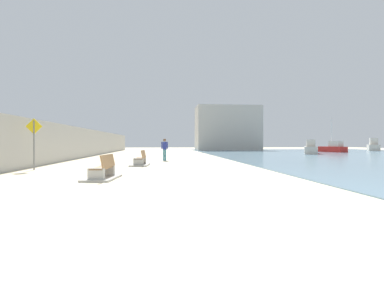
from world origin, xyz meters
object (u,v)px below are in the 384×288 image
object	(u,v)px
bench_near	(103,173)
boat_outer	(373,146)
bench_far	(140,162)
person_walking	(165,148)
boat_far_left	(333,148)
boat_mid_bay	(310,148)
pedestrian_sign	(34,138)

from	to	relation	value
bench_near	boat_outer	size ratio (longest dim) A/B	0.41
bench_far	person_walking	size ratio (longest dim) A/B	1.21
person_walking	boat_far_left	xyz separation A→B (m)	(25.35, 17.75, -0.38)
boat_outer	boat_mid_bay	bearing A→B (deg)	-145.42
person_walking	bench_far	bearing A→B (deg)	-107.98
boat_far_left	pedestrian_sign	distance (m)	40.91
boat_mid_bay	pedestrian_sign	xyz separation A→B (m)	(-25.65, -19.32, 1.00)
boat_outer	boat_far_left	xyz separation A→B (m)	(-11.91, -7.01, -0.18)
bench_near	pedestrian_sign	world-z (taller)	pedestrian_sign
pedestrian_sign	person_walking	bearing A→B (deg)	46.62
bench_far	boat_far_left	bearing A→B (deg)	39.98
boat_far_left	person_walking	bearing A→B (deg)	-145.00
boat_far_left	boat_mid_bay	distance (m)	8.80
person_walking	boat_outer	size ratio (longest dim) A/B	0.34
bench_far	boat_mid_bay	distance (m)	26.32
bench_far	boat_outer	distance (m)	48.80
person_walking	boat_mid_bay	xyz separation A→B (m)	(18.70, 11.97, -0.35)
boat_outer	boat_mid_bay	size ratio (longest dim) A/B	0.92
person_walking	boat_mid_bay	distance (m)	22.21
pedestrian_sign	boat_mid_bay	bearing A→B (deg)	36.99
boat_outer	pedestrian_sign	xyz separation A→B (m)	(-44.20, -32.11, 0.85)
bench_far	boat_far_left	world-z (taller)	boat_far_left
boat_outer	boat_mid_bay	xyz separation A→B (m)	(-18.55, -12.79, -0.15)
bench_near	boat_outer	xyz separation A→B (m)	(39.76, 36.42, 0.62)
bench_far	boat_outer	bearing A→B (deg)	37.30
boat_outer	bench_far	bearing A→B (deg)	-142.70
bench_far	bench_near	bearing A→B (deg)	-97.85
boat_mid_bay	boat_outer	bearing A→B (deg)	34.58
bench_far	pedestrian_sign	distance (m)	6.13
person_walking	pedestrian_sign	world-z (taller)	pedestrian_sign
bench_near	boat_outer	world-z (taller)	boat_outer
boat_outer	pedestrian_sign	world-z (taller)	pedestrian_sign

